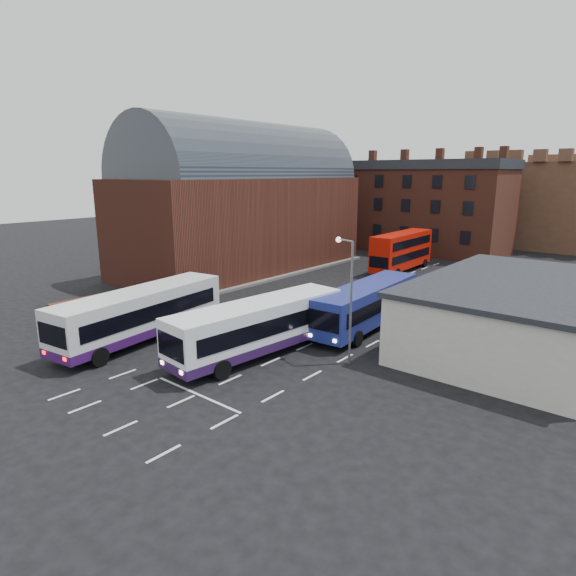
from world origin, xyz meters
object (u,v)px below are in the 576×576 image
Objects in this scene: bus_blue at (367,303)px; street_lamp at (348,290)px; bus_white_outbound at (141,311)px; pedestrian_beige at (110,337)px; bus_white_inbound at (259,324)px; pedestrian_red at (69,344)px; bus_red_double at (402,251)px.

bus_blue is 1.61× the size of street_lamp.
pedestrian_beige is at bearing -97.52° from bus_white_outbound.
street_lamp is (4.69, 2.29, 2.39)m from bus_white_inbound.
pedestrian_red is (-10.87, -15.73, -1.11)m from bus_blue.
pedestrian_beige is (0.99, 2.04, 0.14)m from pedestrian_red.
bus_white_outbound is 1.17× the size of bus_red_double.
bus_white_inbound is 9.27m from pedestrian_beige.
street_lamp is at bearing -177.12° from pedestrian_red.
bus_red_double is 1.49× the size of street_lamp.
bus_red_double is at bearing 77.87° from bus_white_outbound.
bus_blue reaches higher than pedestrian_beige.
pedestrian_beige is (-9.88, -13.69, -0.98)m from bus_blue.
pedestrian_red is at bearing 46.34° from bus_white_inbound.
bus_blue is 16.91m from pedestrian_beige.
bus_blue is at bearing -99.60° from bus_white_inbound.
street_lamp reaches higher than pedestrian_red.
pedestrian_red is at bearing 52.06° from bus_blue.
bus_white_outbound is 2.56m from pedestrian_beige.
bus_white_outbound is at bearing 27.24° from bus_white_inbound.
pedestrian_red is 0.84× the size of pedestrian_beige.
bus_white_inbound is 8.49× the size of pedestrian_red.
bus_red_double is at bearing -74.03° from bus_white_inbound.
pedestrian_beige is (-12.24, -7.56, -3.45)m from street_lamp.
street_lamp is at bearing 107.78° from bus_blue.
bus_red_double is 7.48× the size of pedestrian_red.
pedestrian_beige is at bearing 50.88° from bus_blue.
street_lamp is 14.79m from pedestrian_beige.
bus_red_double reaches higher than bus_white_outbound.
bus_red_double is at bearing -72.95° from bus_blue.
bus_white_inbound is (7.56, 2.97, -0.06)m from bus_white_outbound.
bus_white_inbound reaches higher than pedestrian_beige.
bus_white_outbound reaches higher than bus_blue.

